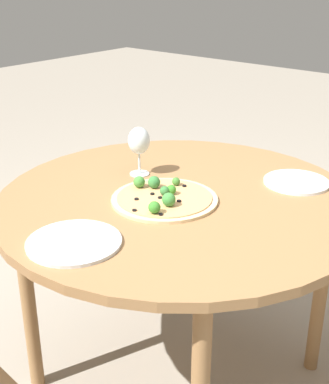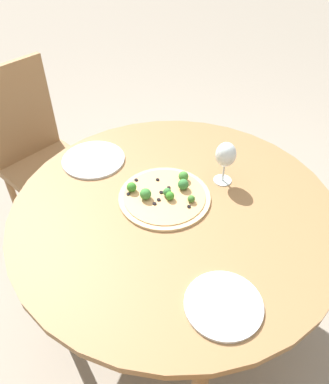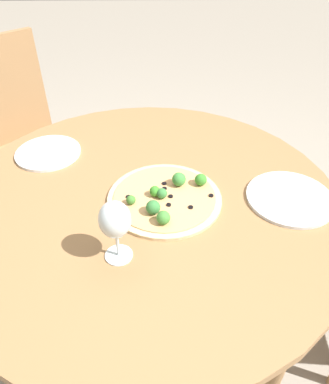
{
  "view_description": "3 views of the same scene",
  "coord_description": "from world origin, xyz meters",
  "px_view_note": "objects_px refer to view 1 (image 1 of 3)",
  "views": [
    {
      "loc": [
        1.25,
        0.98,
        1.44
      ],
      "look_at": [
        0.06,
        -0.01,
        0.77
      ],
      "focal_mm": 50.0,
      "sensor_mm": 36.0,
      "label": 1
    },
    {
      "loc": [
        -0.56,
        0.8,
        1.68
      ],
      "look_at": [
        0.06,
        -0.01,
        0.77
      ],
      "focal_mm": 35.0,
      "sensor_mm": 36.0,
      "label": 2
    },
    {
      "loc": [
        0.04,
        -0.86,
        1.47
      ],
      "look_at": [
        0.06,
        -0.01,
        0.77
      ],
      "focal_mm": 35.0,
      "sensor_mm": 36.0,
      "label": 3
    }
  ],
  "objects_px": {
    "pizza": "(163,197)",
    "wine_glass": "(139,142)",
    "plate_near": "(296,182)",
    "plate_far": "(74,242)"
  },
  "relations": [
    {
      "from": "pizza",
      "to": "wine_glass",
      "type": "height_order",
      "value": "wine_glass"
    },
    {
      "from": "plate_near",
      "to": "plate_far",
      "type": "distance_m",
      "value": 0.82
    },
    {
      "from": "wine_glass",
      "to": "plate_near",
      "type": "distance_m",
      "value": 0.56
    },
    {
      "from": "wine_glass",
      "to": "plate_far",
      "type": "bearing_deg",
      "value": 23.26
    },
    {
      "from": "wine_glass",
      "to": "plate_near",
      "type": "bearing_deg",
      "value": 121.03
    },
    {
      "from": "wine_glass",
      "to": "plate_far",
      "type": "xyz_separation_m",
      "value": [
        0.49,
        0.21,
        -0.12
      ]
    },
    {
      "from": "plate_near",
      "to": "plate_far",
      "type": "height_order",
      "value": "same"
    },
    {
      "from": "plate_far",
      "to": "pizza",
      "type": "bearing_deg",
      "value": 179.77
    },
    {
      "from": "pizza",
      "to": "plate_far",
      "type": "xyz_separation_m",
      "value": [
        0.37,
        -0.0,
        -0.01
      ]
    },
    {
      "from": "pizza",
      "to": "plate_near",
      "type": "xyz_separation_m",
      "value": [
        -0.4,
        0.26,
        -0.01
      ]
    }
  ]
}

